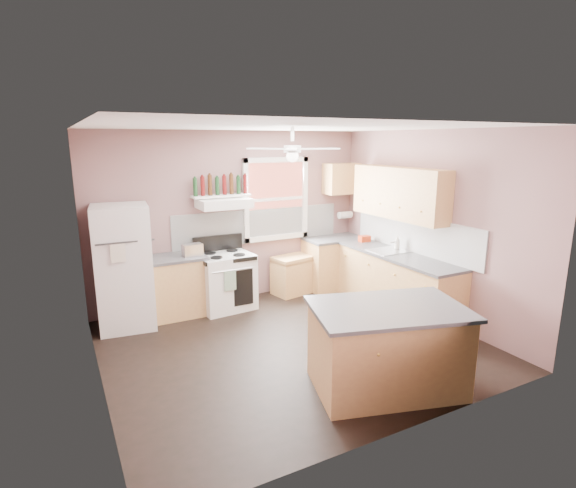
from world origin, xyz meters
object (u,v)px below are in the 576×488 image
stove (225,282)px  island (387,349)px  toaster (192,250)px  refrigerator (124,267)px  cart (293,275)px

stove → island: (0.69, -2.96, 0.00)m
toaster → refrigerator: bearing=175.9°
cart → island: island is taller
refrigerator → island: 3.67m
cart → island: size_ratio=0.44×
toaster → cart: (1.74, 0.15, -0.67)m
cart → island: bearing=-111.3°
toaster → stove: 0.75m
refrigerator → cart: refrigerator is taller
island → toaster: bearing=128.3°
stove → cart: size_ratio=1.33×
stove → island: 3.04m
cart → island: (-0.56, -3.09, 0.11)m
toaster → stove: toaster is taller
refrigerator → island: size_ratio=1.17×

